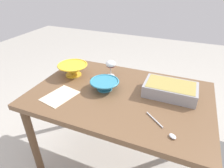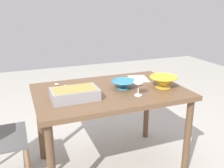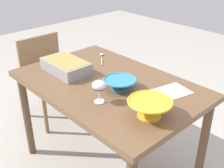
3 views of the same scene
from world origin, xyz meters
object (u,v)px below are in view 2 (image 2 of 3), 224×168
(wine_glass, at_px, (138,83))
(small_bowl, at_px, (163,81))
(casserole_dish, at_px, (75,93))
(mixing_bowl, at_px, (124,84))
(dining_table, at_px, (110,100))
(napkin, at_px, (138,79))
(serving_spoon, at_px, (62,85))

(wine_glass, height_order, small_bowl, wine_glass)
(wine_glass, bearing_deg, casserole_dish, -11.70)
(mixing_bowl, xyz_separation_m, small_bowl, (-0.34, 0.10, 0.01))
(dining_table, height_order, napkin, napkin)
(dining_table, relative_size, napkin, 5.35)
(dining_table, bearing_deg, mixing_bowl, 176.71)
(small_bowl, height_order, napkin, small_bowl)
(wine_glass, bearing_deg, napkin, -117.57)
(dining_table, height_order, casserole_dish, casserole_dish)
(mixing_bowl, distance_m, napkin, 0.33)
(mixing_bowl, bearing_deg, serving_spoon, -28.79)
(serving_spoon, height_order, napkin, serving_spoon)
(casserole_dish, height_order, mixing_bowl, casserole_dish)
(dining_table, height_order, wine_glass, wine_glass)
(casserole_dish, relative_size, small_bowl, 1.45)
(dining_table, relative_size, mixing_bowl, 5.89)
(dining_table, relative_size, small_bowl, 5.15)
(dining_table, height_order, serving_spoon, serving_spoon)
(casserole_dish, relative_size, napkin, 1.51)
(wine_glass, relative_size, small_bowl, 0.57)
(dining_table, bearing_deg, napkin, -152.18)
(mixing_bowl, relative_size, small_bowl, 0.88)
(wine_glass, bearing_deg, dining_table, -52.76)
(mixing_bowl, bearing_deg, wine_glass, 100.08)
(mixing_bowl, height_order, small_bowl, small_bowl)
(casserole_dish, xyz_separation_m, mixing_bowl, (-0.46, -0.10, -0.01))
(casserole_dish, height_order, serving_spoon, casserole_dish)
(casserole_dish, bearing_deg, napkin, -156.39)
(casserole_dish, xyz_separation_m, serving_spoon, (0.03, -0.37, -0.04))
(wine_glass, xyz_separation_m, small_bowl, (-0.30, -0.10, -0.05))
(wine_glass, distance_m, napkin, 0.48)
(napkin, bearing_deg, casserole_dish, 23.61)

